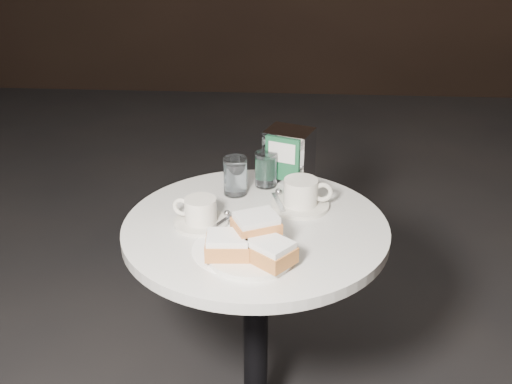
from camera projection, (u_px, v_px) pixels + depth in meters
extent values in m
cylinder|color=black|center=(256.00, 339.00, 1.85)|extent=(0.07, 0.07, 0.70)
cylinder|color=white|center=(256.00, 229.00, 1.69)|extent=(0.70, 0.70, 0.03)
cylinder|color=white|center=(243.00, 249.00, 1.57)|extent=(0.31, 0.31, 0.00)
cylinder|color=silver|center=(251.00, 255.00, 1.53)|extent=(0.25, 0.25, 0.02)
cube|color=#CF803F|center=(228.00, 247.00, 1.51)|extent=(0.11, 0.09, 0.04)
cube|color=white|center=(227.00, 238.00, 1.50)|extent=(0.10, 0.08, 0.02)
cube|color=#BB7639|center=(270.00, 254.00, 1.49)|extent=(0.13, 0.13, 0.04)
cube|color=white|center=(271.00, 244.00, 1.47)|extent=(0.12, 0.12, 0.02)
cube|color=#D07E40|center=(256.00, 228.00, 1.53)|extent=(0.13, 0.12, 0.04)
cube|color=white|center=(256.00, 218.00, 1.52)|extent=(0.12, 0.11, 0.02)
cylinder|color=beige|center=(201.00, 222.00, 1.68)|extent=(0.17, 0.17, 0.01)
cylinder|color=silver|center=(201.00, 210.00, 1.66)|extent=(0.10, 0.10, 0.06)
cylinder|color=#836247|center=(200.00, 201.00, 1.65)|extent=(0.09, 0.09, 0.00)
torus|color=silver|center=(182.00, 207.00, 1.68)|extent=(0.05, 0.02, 0.05)
cube|color=silver|center=(220.00, 223.00, 1.66)|extent=(0.06, 0.09, 0.00)
sphere|color=#BDBCC1|center=(227.00, 213.00, 1.70)|extent=(0.02, 0.02, 0.02)
cylinder|color=silver|center=(300.00, 205.00, 1.77)|extent=(0.16, 0.16, 0.01)
cylinder|color=silver|center=(301.00, 192.00, 1.75)|extent=(0.09, 0.09, 0.07)
cylinder|color=#88614A|center=(301.00, 182.00, 1.74)|extent=(0.09, 0.09, 0.00)
torus|color=beige|center=(323.00, 192.00, 1.75)|extent=(0.06, 0.01, 0.06)
cube|color=silver|center=(278.00, 202.00, 1.77)|extent=(0.04, 0.11, 0.00)
sphere|color=#ADADB2|center=(279.00, 192.00, 1.81)|extent=(0.02, 0.02, 0.02)
cylinder|color=white|center=(235.00, 176.00, 1.82)|extent=(0.08, 0.08, 0.11)
cylinder|color=white|center=(235.00, 177.00, 1.82)|extent=(0.07, 0.07, 0.09)
cylinder|color=silver|center=(266.00, 169.00, 1.87)|extent=(0.07, 0.07, 0.10)
cylinder|color=white|center=(266.00, 171.00, 1.87)|extent=(0.06, 0.06, 0.09)
cube|color=silver|center=(289.00, 154.00, 1.91)|extent=(0.16, 0.14, 0.15)
cube|color=#185532|center=(282.00, 159.00, 1.86)|extent=(0.10, 0.04, 0.13)
cube|color=white|center=(282.00, 153.00, 1.85)|extent=(0.08, 0.03, 0.06)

